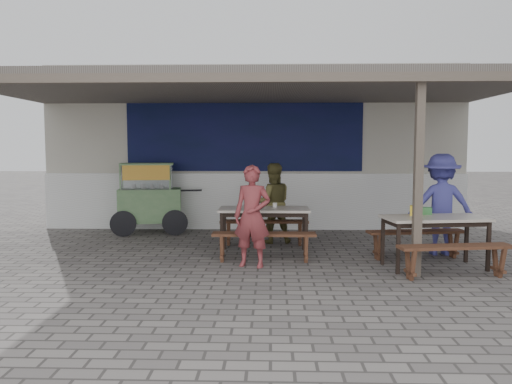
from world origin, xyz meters
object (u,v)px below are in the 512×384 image
object	(u,v)px
bench_left_wall	(264,226)
patron_right_table	(441,204)
table_left	(264,213)
bench_right_street	(455,253)
condiment_bowl	(255,206)
bench_right_wall	(416,237)
patron_street_side	(252,216)
bench_left_street	(264,240)
patron_wall_side	(273,203)
condiment_jar	(275,205)
table_right	(435,222)
tissue_box	(415,211)
donation_box	(426,211)
vendor_cart	(149,195)

from	to	relation	value
bench_left_wall	patron_right_table	xyz separation A→B (m)	(2.89, -0.67, 0.48)
table_left	bench_right_street	world-z (taller)	table_left
condiment_bowl	bench_right_wall	bearing A→B (deg)	-10.86
patron_street_side	bench_left_street	bearing A→B (deg)	73.61
patron_street_side	patron_right_table	distance (m)	3.19
patron_wall_side	condiment_jar	xyz separation A→B (m)	(0.04, -0.84, 0.06)
table_right	condiment_bowl	xyz separation A→B (m)	(-2.64, 1.09, 0.10)
bench_left_wall	tissue_box	distance (m)	2.73
donation_box	condiment_jar	world-z (taller)	donation_box
bench_left_street	table_right	distance (m)	2.51
table_left	bench_left_wall	xyz separation A→B (m)	(-0.01, 0.66, -0.33)
bench_left_wall	vendor_cart	world-z (taller)	vendor_cart
patron_right_table	table_right	bearing A→B (deg)	70.79
table_left	condiment_jar	world-z (taller)	condiment_jar
bench_right_wall	condiment_jar	distance (m)	2.30
table_right	patron_street_side	distance (m)	2.64
bench_right_wall	bench_left_wall	bearing A→B (deg)	148.41
patron_wall_side	tissue_box	bearing A→B (deg)	130.41
condiment_bowl	vendor_cart	bearing A→B (deg)	141.74
bench_right_street	patron_wall_side	size ratio (longest dim) A/B	1.07
bench_left_street	patron_right_table	size ratio (longest dim) A/B	0.96
patron_right_table	condiment_bowl	world-z (taller)	patron_right_table
bench_left_street	condiment_jar	world-z (taller)	condiment_jar
bench_left_wall	patron_right_table	distance (m)	3.01
vendor_cart	donation_box	size ratio (longest dim) A/B	10.66
bench_left_wall	vendor_cart	xyz separation A→B (m)	(-2.36, 1.20, 0.44)
vendor_cart	tissue_box	bearing A→B (deg)	-40.12
table_left	donation_box	world-z (taller)	donation_box
bench_right_street	condiment_jar	bearing A→B (deg)	137.10
patron_street_side	tissue_box	world-z (taller)	patron_street_side
bench_right_street	tissue_box	bearing A→B (deg)	106.38
table_right	bench_right_wall	bearing A→B (deg)	90.00
patron_wall_side	condiment_bowl	size ratio (longest dim) A/B	7.53
table_right	vendor_cart	distance (m)	5.61
patron_wall_side	donation_box	xyz separation A→B (m)	(2.28, -1.64, 0.07)
patron_street_side	donation_box	world-z (taller)	patron_street_side
bench_right_street	patron_street_side	xyz separation A→B (m)	(-2.73, 0.60, 0.41)
bench_left_wall	patron_right_table	world-z (taller)	patron_right_table
patron_wall_side	patron_right_table	xyz separation A→B (m)	(2.74, -0.94, 0.09)
bench_left_wall	tissue_box	size ratio (longest dim) A/B	11.02
vendor_cart	condiment_jar	bearing A→B (deg)	-44.74
donation_box	patron_street_side	bearing A→B (deg)	-174.72
bench_left_wall	patron_wall_side	xyz separation A→B (m)	(0.15, 0.26, 0.39)
table_left	tissue_box	xyz separation A→B (m)	(2.23, -0.83, 0.15)
table_left	bench_right_street	xyz separation A→B (m)	(2.57, -1.56, -0.33)
table_right	bench_right_street	xyz separation A→B (m)	(0.09, -0.60, -0.33)
donation_box	condiment_bowl	xyz separation A→B (m)	(-2.58, 0.84, -0.03)
bench_left_street	patron_wall_side	distance (m)	1.64
table_right	patron_street_side	size ratio (longest dim) A/B	1.02
bench_right_street	condiment_jar	world-z (taller)	condiment_jar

